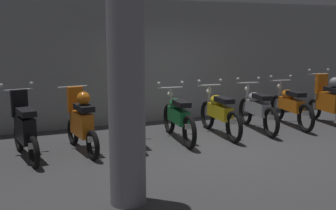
{
  "coord_description": "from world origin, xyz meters",
  "views": [
    {
      "loc": [
        -4.01,
        -6.73,
        2.19
      ],
      "look_at": [
        -0.73,
        0.77,
        0.75
      ],
      "focal_mm": 44.72,
      "sensor_mm": 36.0,
      "label": 1
    }
  ],
  "objects": [
    {
      "name": "motorbike_slot_3",
      "position": [
        -0.49,
        0.79,
        0.49
      ],
      "size": [
        0.59,
        1.95,
        1.15
      ],
      "color": "black",
      "rests_on": "ground"
    },
    {
      "name": "motorbike_slot_5",
      "position": [
        1.48,
        0.86,
        0.49
      ],
      "size": [
        0.6,
        1.94,
        1.15
      ],
      "color": "black",
      "rests_on": "ground"
    },
    {
      "name": "motorbike_slot_2",
      "position": [
        -1.48,
        0.88,
        0.53
      ],
      "size": [
        0.59,
        1.68,
        1.29
      ],
      "color": "black",
      "rests_on": "ground"
    },
    {
      "name": "motorbike_slot_6",
      "position": [
        2.47,
        0.93,
        0.49
      ],
      "size": [
        0.61,
        1.93,
        1.15
      ],
      "color": "black",
      "rests_on": "ground"
    },
    {
      "name": "motorbike_slot_0",
      "position": [
        -3.46,
        0.73,
        0.53
      ],
      "size": [
        0.59,
        1.68,
        1.29
      ],
      "color": "black",
      "rests_on": "ground"
    },
    {
      "name": "motorbike_slot_7",
      "position": [
        3.46,
        0.75,
        0.57
      ],
      "size": [
        0.58,
        1.67,
        1.29
      ],
      "color": "black",
      "rests_on": "ground"
    },
    {
      "name": "motorbike_slot_4",
      "position": [
        0.5,
        0.83,
        0.49
      ],
      "size": [
        0.59,
        1.95,
        1.15
      ],
      "color": "black",
      "rests_on": "ground"
    },
    {
      "name": "back_wall",
      "position": [
        0.0,
        2.84,
        1.47
      ],
      "size": [
        16.0,
        0.3,
        2.93
      ],
      "primitive_type": "cube",
      "color": "gray",
      "rests_on": "ground"
    },
    {
      "name": "support_pillar",
      "position": [
        -2.42,
        -1.82,
        1.47
      ],
      "size": [
        0.46,
        0.46,
        2.93
      ],
      "primitive_type": "cylinder",
      "color": "gray",
      "rests_on": "ground"
    },
    {
      "name": "motorbike_slot_1",
      "position": [
        -2.47,
        0.75,
        0.57
      ],
      "size": [
        0.56,
        1.68,
        1.18
      ],
      "color": "black",
      "rests_on": "ground"
    },
    {
      "name": "ground_plane",
      "position": [
        0.0,
        0.0,
        0.0
      ],
      "size": [
        80.0,
        80.0,
        0.0
      ],
      "primitive_type": "plane",
      "color": "#424244"
    }
  ]
}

